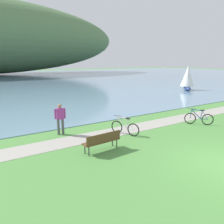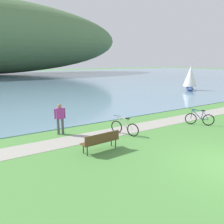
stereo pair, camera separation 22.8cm
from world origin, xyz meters
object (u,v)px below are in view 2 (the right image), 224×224
bicycle_leaning_near_bench (199,119)px  bicycle_beside_path (124,128)px  person_at_shoreline (60,117)px  sailboat_mid_bay (190,78)px  park_bench_near_camera (101,140)px

bicycle_leaning_near_bench → bicycle_beside_path: bearing=169.3°
bicycle_leaning_near_bench → bicycle_beside_path: (-5.17, 0.98, 0.00)m
person_at_shoreline → sailboat_mid_bay: (21.71, 8.75, 0.75)m
bicycle_leaning_near_bench → sailboat_mid_bay: size_ratio=0.39×
park_bench_near_camera → person_at_shoreline: person_at_shoreline is taller
person_at_shoreline → sailboat_mid_bay: 23.42m
bicycle_leaning_near_bench → park_bench_near_camera: bearing=-177.1°
bicycle_leaning_near_bench → sailboat_mid_bay: bearing=40.7°
bicycle_beside_path → sailboat_mid_bay: (18.79, 10.75, 1.33)m
park_bench_near_camera → bicycle_leaning_near_bench: 7.47m
park_bench_near_camera → person_at_shoreline: bearing=100.6°
park_bench_near_camera → bicycle_leaning_near_bench: (7.46, 0.38, -0.12)m
person_at_shoreline → bicycle_beside_path: bearing=-34.4°
bicycle_beside_path → sailboat_mid_bay: sailboat_mid_bay is taller
park_bench_near_camera → sailboat_mid_bay: bearing=29.9°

